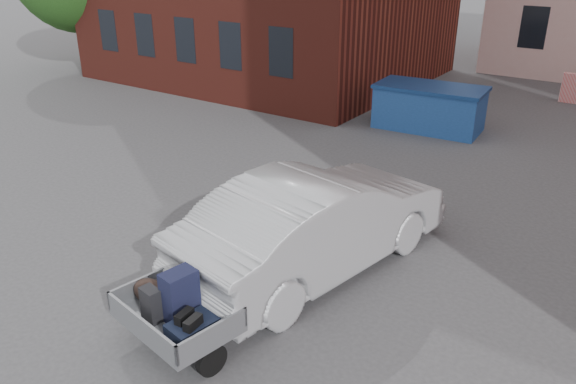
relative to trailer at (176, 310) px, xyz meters
The scene contains 4 objects.
ground 1.95m from the trailer, 98.34° to the left, with size 120.00×120.00×0.00m, color #38383A.
trailer is the anchor object (origin of this frame).
dumpster 11.29m from the trailer, 94.95° to the left, with size 3.19×1.82×1.29m.
silver_car 2.88m from the trailer, 81.56° to the left, with size 1.80×5.17×1.70m, color #989A9F.
Camera 1 is at (4.99, -6.03, 5.08)m, focal length 35.00 mm.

